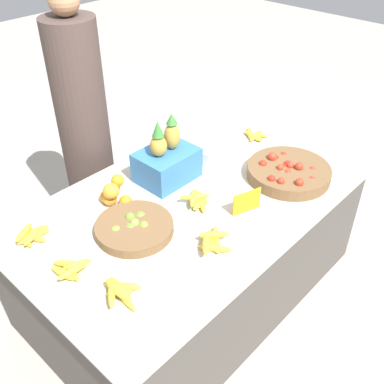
{
  "coord_description": "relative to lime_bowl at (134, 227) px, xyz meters",
  "views": [
    {
      "loc": [
        -1.33,
        -1.24,
        2.02
      ],
      "look_at": [
        0.0,
        0.0,
        0.69
      ],
      "focal_mm": 42.0,
      "sensor_mm": 36.0,
      "label": 1
    }
  ],
  "objects": [
    {
      "name": "banana_bunch_front_center",
      "position": [
        -0.36,
        0.3,
        -0.0
      ],
      "size": [
        0.18,
        0.14,
        0.06
      ],
      "color": "gold",
      "rests_on": "market_table"
    },
    {
      "name": "banana_bunch_back_center",
      "position": [
        0.36,
        -0.07,
        -0.0
      ],
      "size": [
        0.16,
        0.18,
        0.05
      ],
      "color": "gold",
      "rests_on": "market_table"
    },
    {
      "name": "banana_bunch_front_left",
      "position": [
        1.1,
        0.13,
        -0.01
      ],
      "size": [
        0.15,
        0.18,
        0.04
      ],
      "color": "gold",
      "rests_on": "market_table"
    },
    {
      "name": "tomato_basket",
      "position": [
        0.87,
        -0.27,
        0.01
      ],
      "size": [
        0.45,
        0.45,
        0.11
      ],
      "color": "brown",
      "rests_on": "market_table"
    },
    {
      "name": "market_table",
      "position": [
        0.36,
        -0.03,
        -0.35
      ],
      "size": [
        1.82,
        1.11,
        0.64
      ],
      "color": "#4C4742",
      "rests_on": "ground_plane"
    },
    {
      "name": "banana_bunch_middle_left",
      "position": [
        -0.29,
        -0.24,
        -0.0
      ],
      "size": [
        0.18,
        0.21,
        0.06
      ],
      "color": "gold",
      "rests_on": "market_table"
    },
    {
      "name": "price_sign",
      "position": [
        0.47,
        -0.29,
        0.03
      ],
      "size": [
        0.15,
        0.05,
        0.12
      ],
      "rotation": [
        0.0,
        0.0,
        -0.32
      ],
      "color": "orange",
      "rests_on": "market_table"
    },
    {
      "name": "metal_bowl",
      "position": [
        0.8,
        0.21,
        0.01
      ],
      "size": [
        0.37,
        0.37,
        0.08
      ],
      "color": "#B7B7BF",
      "rests_on": "market_table"
    },
    {
      "name": "banana_bunch_front_right",
      "position": [
        0.18,
        -0.33,
        0.0
      ],
      "size": [
        0.21,
        0.18,
        0.06
      ],
      "color": "gold",
      "rests_on": "market_table"
    },
    {
      "name": "banana_bunch_middle_right",
      "position": [
        -0.35,
        -0.01,
        -0.0
      ],
      "size": [
        0.17,
        0.17,
        0.06
      ],
      "color": "gold",
      "rests_on": "market_table"
    },
    {
      "name": "lime_bowl",
      "position": [
        0.0,
        0.0,
        0.0
      ],
      "size": [
        0.36,
        0.36,
        0.07
      ],
      "color": "brown",
      "rests_on": "market_table"
    },
    {
      "name": "produce_crate",
      "position": [
        0.41,
        0.2,
        0.09
      ],
      "size": [
        0.31,
        0.24,
        0.37
      ],
      "color": "#3370B7",
      "rests_on": "market_table"
    },
    {
      "name": "orange_pile",
      "position": [
        0.07,
        0.24,
        0.04
      ],
      "size": [
        0.17,
        0.18,
        0.14
      ],
      "color": "orange",
      "rests_on": "market_table"
    },
    {
      "name": "vendor_person",
      "position": [
        0.32,
        0.8,
        0.06
      ],
      "size": [
        0.29,
        0.29,
        1.56
      ],
      "color": "#473833",
      "rests_on": "ground_plane"
    },
    {
      "name": "ground_plane",
      "position": [
        0.36,
        -0.03,
        -0.67
      ],
      "size": [
        12.0,
        12.0,
        0.0
      ],
      "primitive_type": "plane",
      "color": "#ADA599"
    }
  ]
}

